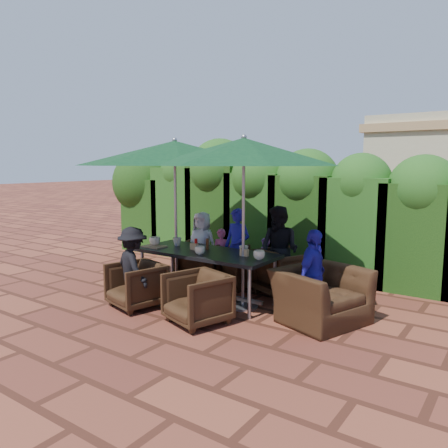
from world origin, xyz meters
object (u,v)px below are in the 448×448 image
Objects in this scene: dining_table at (206,256)px; chair_end_right at (321,287)px; umbrella_right at (244,152)px; chair_far_right at (285,270)px; chair_far_mid at (244,265)px; chair_near_right at (197,296)px; chair_far_left at (201,259)px; chair_near_left at (136,283)px; umbrella_left at (175,153)px.

chair_end_right is (1.81, 0.10, -0.20)m from dining_table.
umbrella_right is 3.41× the size of chair_far_right.
chair_end_right is at bearing 3.30° from dining_table.
chair_end_right is (1.73, -0.84, 0.11)m from chair_far_mid.
chair_end_right is (1.29, 0.97, 0.11)m from chair_near_right.
chair_far_right is at bearing 96.38° from chair_near_right.
chair_near_left is at bearing 77.81° from chair_far_left.
umbrella_right reaches higher than chair_end_right.
chair_far_left reaches higher than chair_near_left.
umbrella_left is at bearing 74.92° from chair_far_mid.
umbrella_left reaches higher than chair_near_right.
umbrella_left reaches higher than chair_near_left.
chair_near_left is (-0.61, -0.86, -0.32)m from dining_table.
chair_far_left is (-0.14, 0.81, -1.84)m from umbrella_left.
dining_table is at bearing -5.21° from umbrella_left.
chair_end_right is (0.93, -0.79, 0.07)m from chair_far_right.
umbrella_right is 3.69× the size of chair_far_left.
chair_far_mid is at bearing 85.03° from dining_table.
chair_near_right is at bearing 146.29° from chair_end_right.
chair_far_mid reaches higher than chair_near_left.
chair_far_mid is at bearing 83.27° from chair_near_left.
dining_table is at bearing 109.13° from chair_far_mid.
chair_near_left is at bearing -87.94° from umbrella_left.
chair_end_right reaches higher than chair_near_right.
chair_near_left is 2.60m from chair_end_right.
dining_table is 1.28m from chair_far_right.
chair_far_right is at bearing 63.93° from chair_near_left.
chair_near_right is (-0.36, -1.75, -0.04)m from chair_far_right.
chair_far_left reaches higher than chair_far_mid.
chair_end_right is at bearing 178.15° from chair_far_mid.
chair_far_left is 1.73m from chair_near_left.
umbrella_left is 2.07m from chair_near_left.
chair_near_right is (1.12, -0.00, 0.01)m from chair_near_left.
chair_far_right is at bearing 163.10° from chair_far_left.
umbrella_left is 3.74× the size of chair_far_right.
chair_far_left is at bearing 93.12° from chair_end_right.
chair_near_right is at bearing 127.66° from chair_far_mid.
umbrella_right is 3.81× the size of chair_far_mid.
chair_far_right is at bearing 69.38° from chair_end_right.
chair_far_right is at bearing -159.79° from chair_far_mid.
umbrella_left is at bearing 81.82° from chair_far_left.
umbrella_left is 2.37m from chair_near_right.
chair_end_right is (2.45, 0.05, -1.74)m from umbrella_left.
chair_end_right is (2.58, -0.76, 0.10)m from chair_far_left.
umbrella_left is at bearing 53.59° from chair_far_right.
dining_table reaches higher than chair_far_mid.
chair_near_right is (0.52, -0.86, -0.31)m from dining_table.
chair_near_left is (0.17, -1.72, -0.02)m from chair_far_left.
chair_end_right reaches higher than dining_table.
umbrella_left is 4.14× the size of chair_near_right.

